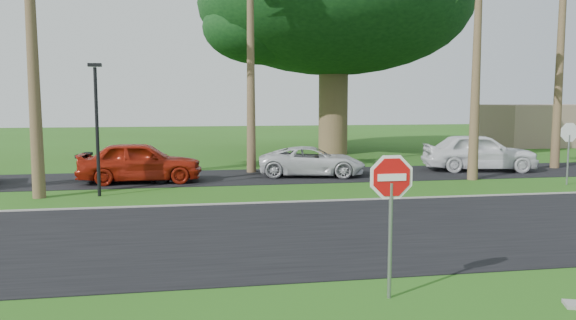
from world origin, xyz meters
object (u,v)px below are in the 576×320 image
Objects in this scene: car_dark at (132,167)px; car_minivan at (312,162)px; stop_sign_far at (569,141)px; car_pickup at (479,152)px; car_red at (141,162)px; stop_sign_near at (391,196)px.

car_minivan is at bearing -78.43° from car_dark.
stop_sign_far is 4.93m from car_pickup.
car_pickup is at bearing -75.11° from stop_sign_far.
stop_sign_far is 0.50× the size of car_pickup.
car_pickup is (15.93, 0.87, 0.28)m from car_dark.
car_minivan is (7.33, 0.63, -0.19)m from car_red.
car_minivan is at bearing -84.81° from car_red.
stop_sign_near reaches higher than car_pickup.
car_minivan reaches higher than car_dark.
stop_sign_near is 15.40m from car_minivan.
car_dark is at bearing -12.52° from stop_sign_far.
car_red reaches higher than car_dark.
stop_sign_near is at bearing -150.56° from car_dark.
stop_sign_near is 0.50× the size of car_pickup.
stop_sign_near reaches higher than car_dark.
car_minivan is at bearing -24.02° from stop_sign_far.
car_red is 7.36m from car_minivan.
car_minivan is (2.01, 15.23, -1.13)m from stop_sign_near.
car_red is 15.62m from car_pickup.
stop_sign_near is at bearing -159.70° from car_red.
car_pickup reaches higher than car_minivan.
stop_sign_near is at bearing -174.98° from car_minivan.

